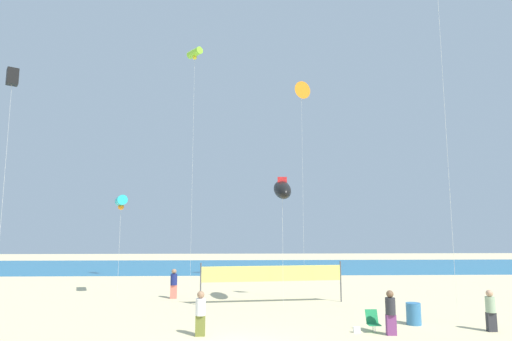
{
  "coord_description": "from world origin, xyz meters",
  "views": [
    {
      "loc": [
        0.11,
        -16.23,
        4.38
      ],
      "look_at": [
        0.88,
        6.8,
        7.51
      ],
      "focal_mm": 30.01,
      "sensor_mm": 36.0,
      "label": 1
    }
  ],
  "objects_px": {
    "beachgoer_navy_shirt": "(174,283)",
    "beachgoer_charcoal_shirt": "(391,311)",
    "kite_black_box": "(12,77)",
    "beachgoer_white_shirt": "(200,312)",
    "folding_beach_chair": "(373,320)",
    "trash_barrel": "(414,314)",
    "kite_black_inflatable": "(282,190)",
    "kite_cyan_tube": "(121,201)",
    "beach_handbag": "(357,330)",
    "kite_orange_delta": "(301,91)",
    "kite_lime_tube": "(195,54)",
    "beachgoer_sage_shirt": "(491,309)",
    "volleyball_net": "(272,275)"
  },
  "relations": [
    {
      "from": "beachgoer_charcoal_shirt",
      "to": "beach_handbag",
      "type": "relative_size",
      "value": 6.25
    },
    {
      "from": "kite_black_box",
      "to": "kite_lime_tube",
      "type": "bearing_deg",
      "value": 49.19
    },
    {
      "from": "trash_barrel",
      "to": "folding_beach_chair",
      "type": "bearing_deg",
      "value": -151.49
    },
    {
      "from": "beachgoer_sage_shirt",
      "to": "kite_orange_delta",
      "type": "height_order",
      "value": "kite_orange_delta"
    },
    {
      "from": "beachgoer_sage_shirt",
      "to": "beachgoer_navy_shirt",
      "type": "distance_m",
      "value": 17.62
    },
    {
      "from": "kite_lime_tube",
      "to": "volleyball_net",
      "type": "bearing_deg",
      "value": -52.21
    },
    {
      "from": "folding_beach_chair",
      "to": "trash_barrel",
      "type": "distance_m",
      "value": 2.6
    },
    {
      "from": "trash_barrel",
      "to": "volleyball_net",
      "type": "relative_size",
      "value": 0.11
    },
    {
      "from": "kite_black_inflatable",
      "to": "trash_barrel",
      "type": "bearing_deg",
      "value": -42.36
    },
    {
      "from": "kite_black_inflatable",
      "to": "kite_cyan_tube",
      "type": "xyz_separation_m",
      "value": [
        -10.47,
        3.69,
        -0.46
      ]
    },
    {
      "from": "beachgoer_navy_shirt",
      "to": "trash_barrel",
      "type": "distance_m",
      "value": 14.49
    },
    {
      "from": "volleyball_net",
      "to": "kite_lime_tube",
      "type": "height_order",
      "value": "kite_lime_tube"
    },
    {
      "from": "folding_beach_chair",
      "to": "kite_lime_tube",
      "type": "distance_m",
      "value": 24.94
    },
    {
      "from": "volleyball_net",
      "to": "kite_cyan_tube",
      "type": "xyz_separation_m",
      "value": [
        -9.9,
        2.95,
        4.56
      ]
    },
    {
      "from": "beachgoer_navy_shirt",
      "to": "beachgoer_white_shirt",
      "type": "xyz_separation_m",
      "value": [
        2.59,
        -9.55,
        -0.02
      ]
    },
    {
      "from": "beachgoer_sage_shirt",
      "to": "folding_beach_chair",
      "type": "height_order",
      "value": "beachgoer_sage_shirt"
    },
    {
      "from": "beachgoer_sage_shirt",
      "to": "kite_cyan_tube",
      "type": "relative_size",
      "value": 0.27
    },
    {
      "from": "beachgoer_navy_shirt",
      "to": "kite_orange_delta",
      "type": "distance_m",
      "value": 19.02
    },
    {
      "from": "trash_barrel",
      "to": "beach_handbag",
      "type": "distance_m",
      "value": 3.36
    },
    {
      "from": "kite_orange_delta",
      "to": "beachgoer_charcoal_shirt",
      "type": "bearing_deg",
      "value": -85.94
    },
    {
      "from": "beachgoer_navy_shirt",
      "to": "kite_black_box",
      "type": "bearing_deg",
      "value": 59.92
    },
    {
      "from": "trash_barrel",
      "to": "kite_lime_tube",
      "type": "xyz_separation_m",
      "value": [
        -11.81,
        13.16,
        17.98
      ]
    },
    {
      "from": "beach_handbag",
      "to": "kite_lime_tube",
      "type": "relative_size",
      "value": 0.02
    },
    {
      "from": "kite_black_inflatable",
      "to": "beach_handbag",
      "type": "bearing_deg",
      "value": -68.77
    },
    {
      "from": "kite_cyan_tube",
      "to": "volleyball_net",
      "type": "bearing_deg",
      "value": -16.6
    },
    {
      "from": "kite_lime_tube",
      "to": "folding_beach_chair",
      "type": "bearing_deg",
      "value": -56.51
    },
    {
      "from": "beachgoer_sage_shirt",
      "to": "kite_lime_tube",
      "type": "distance_m",
      "value": 27.09
    },
    {
      "from": "kite_orange_delta",
      "to": "kite_lime_tube",
      "type": "bearing_deg",
      "value": -169.38
    },
    {
      "from": "beachgoer_navy_shirt",
      "to": "kite_black_inflatable",
      "type": "xyz_separation_m",
      "value": [
        6.68,
        -2.73,
        5.68
      ]
    },
    {
      "from": "beachgoer_sage_shirt",
      "to": "kite_lime_tube",
      "type": "xyz_separation_m",
      "value": [
        -14.63,
        14.56,
        17.54
      ]
    },
    {
      "from": "kite_black_inflatable",
      "to": "kite_lime_tube",
      "type": "xyz_separation_m",
      "value": [
        -6.28,
        8.11,
        11.81
      ]
    },
    {
      "from": "beachgoer_charcoal_shirt",
      "to": "kite_black_inflatable",
      "type": "bearing_deg",
      "value": -105.07
    },
    {
      "from": "kite_black_box",
      "to": "beachgoer_navy_shirt",
      "type": "bearing_deg",
      "value": 29.82
    },
    {
      "from": "beachgoer_sage_shirt",
      "to": "trash_barrel",
      "type": "distance_m",
      "value": 3.18
    },
    {
      "from": "beachgoer_navy_shirt",
      "to": "kite_lime_tube",
      "type": "relative_size",
      "value": 0.1
    },
    {
      "from": "trash_barrel",
      "to": "kite_cyan_tube",
      "type": "relative_size",
      "value": 0.15
    },
    {
      "from": "beachgoer_charcoal_shirt",
      "to": "folding_beach_chair",
      "type": "height_order",
      "value": "beachgoer_charcoal_shirt"
    },
    {
      "from": "kite_cyan_tube",
      "to": "beachgoer_navy_shirt",
      "type": "bearing_deg",
      "value": -14.29
    },
    {
      "from": "beachgoer_white_shirt",
      "to": "beachgoer_navy_shirt",
      "type": "bearing_deg",
      "value": 111.74
    },
    {
      "from": "beachgoer_navy_shirt",
      "to": "volleyball_net",
      "type": "relative_size",
      "value": 0.22
    },
    {
      "from": "folding_beach_chair",
      "to": "beach_handbag",
      "type": "relative_size",
      "value": 3.06
    },
    {
      "from": "beachgoer_charcoal_shirt",
      "to": "kite_black_box",
      "type": "height_order",
      "value": "kite_black_box"
    },
    {
      "from": "beachgoer_navy_shirt",
      "to": "beachgoer_charcoal_shirt",
      "type": "xyz_separation_m",
      "value": [
        10.5,
        -9.67,
        -0.01
      ]
    },
    {
      "from": "kite_black_inflatable",
      "to": "kite_black_box",
      "type": "distance_m",
      "value": 16.36
    },
    {
      "from": "beachgoer_white_shirt",
      "to": "kite_cyan_tube",
      "type": "distance_m",
      "value": 13.37
    },
    {
      "from": "folding_beach_chair",
      "to": "kite_black_box",
      "type": "relative_size",
      "value": 0.07
    },
    {
      "from": "beachgoer_white_shirt",
      "to": "beachgoer_charcoal_shirt",
      "type": "distance_m",
      "value": 7.91
    },
    {
      "from": "kite_cyan_tube",
      "to": "beachgoer_charcoal_shirt",
      "type": "bearing_deg",
      "value": -36.66
    },
    {
      "from": "trash_barrel",
      "to": "volleyball_net",
      "type": "height_order",
      "value": "volleyball_net"
    },
    {
      "from": "beachgoer_navy_shirt",
      "to": "beachgoer_white_shirt",
      "type": "distance_m",
      "value": 9.89
    }
  ]
}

